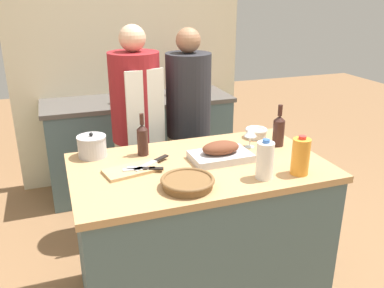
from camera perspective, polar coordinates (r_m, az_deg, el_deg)
kitchen_island at (r=2.61m, az=0.98°, el=-12.23°), size 1.49×0.88×0.93m
back_counter at (r=4.06m, az=-7.26°, el=0.04°), size 1.79×0.60×0.92m
back_wall at (r=4.19m, az=-8.85°, el=12.14°), size 2.29×0.10×2.55m
roasting_pan at (r=2.43m, az=4.04°, el=-1.26°), size 0.36×0.23×0.12m
wicker_basket at (r=2.10m, az=-0.62°, el=-5.38°), size 0.28×0.28×0.05m
cutting_board at (r=2.31m, az=-8.36°, el=-3.63°), size 0.34×0.22×0.02m
stock_pot at (r=2.55m, az=-13.85°, el=-0.30°), size 0.18×0.18×0.15m
mixing_bowl at (r=2.84m, az=8.98°, el=1.62°), size 0.15×0.15×0.07m
juice_jug at (r=2.30m, az=14.99°, el=-1.68°), size 0.10×0.10×0.22m
milk_jug at (r=2.21m, az=10.20°, el=-2.26°), size 0.09×0.09×0.22m
wine_bottle_green at (r=2.70m, az=12.07°, el=1.97°), size 0.08×0.08×0.28m
wine_bottle_dark at (r=2.50m, az=-6.95°, el=0.73°), size 0.07×0.07×0.27m
wine_glass_left at (r=2.64m, az=8.19°, el=1.53°), size 0.08×0.08×0.13m
knife_chef at (r=2.37m, az=-5.53°, el=-2.54°), size 0.24×0.18×0.01m
knife_paring at (r=2.29m, az=-7.28°, el=-3.49°), size 0.18×0.06×0.01m
knife_bread at (r=2.30m, az=-6.43°, el=-3.41°), size 0.20×0.10×0.01m
stand_mixer at (r=4.04m, az=-0.63°, el=9.10°), size 0.18×0.14×0.35m
condiment_bottle_tall at (r=3.97m, az=-5.34°, el=7.96°), size 0.07×0.07×0.20m
condiment_bottle_short at (r=3.77m, az=-10.34°, el=6.93°), size 0.06×0.06×0.19m
condiment_bottle_extra at (r=3.96m, az=1.89°, el=8.13°), size 0.05×0.05×0.22m
person_cook_aproned at (r=3.15m, az=-7.74°, el=2.63°), size 0.38×0.40×1.67m
person_cook_guest at (r=3.28m, az=-0.50°, el=3.23°), size 0.36×0.36×1.63m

